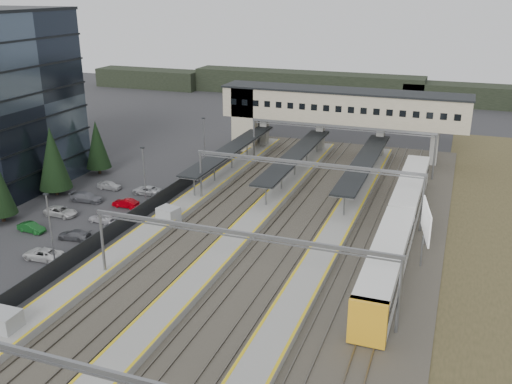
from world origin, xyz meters
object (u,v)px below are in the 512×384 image
at_px(relay_cabin_far, 169,216).
at_px(train, 400,225).
at_px(relay_cabin_near, 2,325).
at_px(billboard, 426,222).
at_px(footbridge, 326,108).

height_order(relay_cabin_far, train, train).
bearing_deg(relay_cabin_near, billboard, 41.30).
distance_m(footbridge, train, 36.19).
xyz_separation_m(relay_cabin_far, footbridge, (10.27, 35.96, 6.85)).
relative_size(relay_cabin_near, billboard, 0.44).
bearing_deg(footbridge, relay_cabin_near, -100.77).
bearing_deg(billboard, footbridge, 119.14).
xyz_separation_m(relay_cabin_near, train, (27.99, 29.62, 1.03)).
distance_m(train, billboard, 4.16).
distance_m(relay_cabin_near, footbridge, 62.89).
xyz_separation_m(footbridge, billboard, (19.14, -34.34, -4.04)).
bearing_deg(relay_cabin_far, billboard, 3.17).
bearing_deg(train, footbridge, 117.13).
bearing_deg(footbridge, relay_cabin_far, -105.94).
bearing_deg(relay_cabin_near, footbridge, 79.23).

